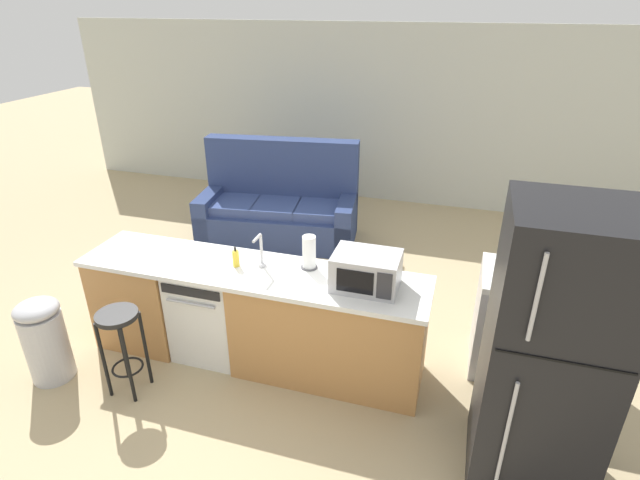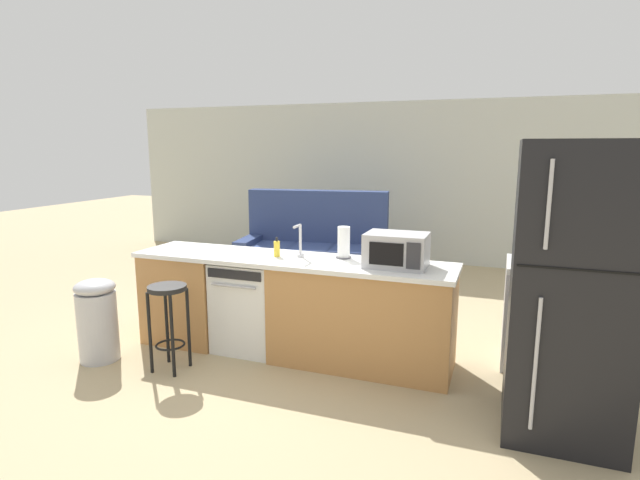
{
  "view_description": "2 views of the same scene",
  "coord_description": "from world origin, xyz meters",
  "px_view_note": "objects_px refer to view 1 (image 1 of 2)",
  "views": [
    {
      "loc": [
        1.73,
        -3.24,
        2.9
      ],
      "look_at": [
        0.68,
        0.21,
        1.14
      ],
      "focal_mm": 28.0,
      "sensor_mm": 36.0,
      "label": 1
    },
    {
      "loc": [
        1.92,
        -3.98,
        1.87
      ],
      "look_at": [
        0.33,
        0.29,
        1.02
      ],
      "focal_mm": 28.0,
      "sensor_mm": 36.0,
      "label": 2
    }
  ],
  "objects_px": {
    "stove_range": "(523,322)",
    "soap_bottle": "(236,258)",
    "bar_stool": "(121,335)",
    "refrigerator": "(548,355)",
    "kettle": "(560,277)",
    "dishwasher": "(212,310)",
    "couch": "(280,208)",
    "paper_towel_roll": "(309,253)",
    "microwave": "(366,271)",
    "trash_bin": "(45,339)"
  },
  "relations": [
    {
      "from": "stove_range",
      "to": "soap_bottle",
      "type": "xyz_separation_m",
      "value": [
        -2.33,
        -0.54,
        0.52
      ]
    },
    {
      "from": "stove_range",
      "to": "bar_stool",
      "type": "bearing_deg",
      "value": -158.01
    },
    {
      "from": "refrigerator",
      "to": "bar_stool",
      "type": "bearing_deg",
      "value": -177.7
    },
    {
      "from": "kettle",
      "to": "refrigerator",
      "type": "bearing_deg",
      "value": -99.85
    },
    {
      "from": "dishwasher",
      "to": "couch",
      "type": "bearing_deg",
      "value": 97.0
    },
    {
      "from": "dishwasher",
      "to": "stove_range",
      "type": "height_order",
      "value": "stove_range"
    },
    {
      "from": "soap_bottle",
      "to": "stove_range",
      "type": "bearing_deg",
      "value": 12.96
    },
    {
      "from": "paper_towel_roll",
      "to": "microwave",
      "type": "bearing_deg",
      "value": -17.95
    },
    {
      "from": "refrigerator",
      "to": "paper_towel_roll",
      "type": "distance_m",
      "value": 1.89
    },
    {
      "from": "stove_range",
      "to": "kettle",
      "type": "xyz_separation_m",
      "value": [
        0.17,
        -0.13,
        0.53
      ]
    },
    {
      "from": "refrigerator",
      "to": "paper_towel_roll",
      "type": "height_order",
      "value": "refrigerator"
    },
    {
      "from": "refrigerator",
      "to": "bar_stool",
      "type": "distance_m",
      "value": 3.05
    },
    {
      "from": "paper_towel_roll",
      "to": "soap_bottle",
      "type": "distance_m",
      "value": 0.61
    },
    {
      "from": "stove_range",
      "to": "paper_towel_roll",
      "type": "height_order",
      "value": "paper_towel_roll"
    },
    {
      "from": "bar_stool",
      "to": "soap_bottle",
      "type": "bearing_deg",
      "value": 44.76
    },
    {
      "from": "stove_range",
      "to": "microwave",
      "type": "bearing_deg",
      "value": -156.07
    },
    {
      "from": "paper_towel_roll",
      "to": "soap_bottle",
      "type": "xyz_separation_m",
      "value": [
        -0.58,
        -0.15,
        -0.07
      ]
    },
    {
      "from": "refrigerator",
      "to": "couch",
      "type": "relative_size",
      "value": 0.91
    },
    {
      "from": "dishwasher",
      "to": "refrigerator",
      "type": "xyz_separation_m",
      "value": [
        2.6,
        -0.55,
        0.54
      ]
    },
    {
      "from": "dishwasher",
      "to": "bar_stool",
      "type": "height_order",
      "value": "dishwasher"
    },
    {
      "from": "dishwasher",
      "to": "microwave",
      "type": "relative_size",
      "value": 1.68
    },
    {
      "from": "paper_towel_roll",
      "to": "bar_stool",
      "type": "xyz_separation_m",
      "value": [
        -1.27,
        -0.83,
        -0.5
      ]
    },
    {
      "from": "dishwasher",
      "to": "couch",
      "type": "xyz_separation_m",
      "value": [
        -0.3,
        2.43,
        -0.03
      ]
    },
    {
      "from": "soap_bottle",
      "to": "bar_stool",
      "type": "distance_m",
      "value": 1.06
    },
    {
      "from": "refrigerator",
      "to": "paper_towel_roll",
      "type": "xyz_separation_m",
      "value": [
        -1.75,
        0.71,
        0.08
      ]
    },
    {
      "from": "stove_range",
      "to": "trash_bin",
      "type": "distance_m",
      "value": 3.95
    },
    {
      "from": "stove_range",
      "to": "couch",
      "type": "height_order",
      "value": "couch"
    },
    {
      "from": "trash_bin",
      "to": "couch",
      "type": "bearing_deg",
      "value": 75.09
    },
    {
      "from": "kettle",
      "to": "couch",
      "type": "bearing_deg",
      "value": 146.77
    },
    {
      "from": "dishwasher",
      "to": "refrigerator",
      "type": "relative_size",
      "value": 0.44
    },
    {
      "from": "dishwasher",
      "to": "trash_bin",
      "type": "height_order",
      "value": "dishwasher"
    },
    {
      "from": "microwave",
      "to": "bar_stool",
      "type": "height_order",
      "value": "microwave"
    },
    {
      "from": "soap_bottle",
      "to": "kettle",
      "type": "height_order",
      "value": "kettle"
    },
    {
      "from": "refrigerator",
      "to": "soap_bottle",
      "type": "relative_size",
      "value": 10.9
    },
    {
      "from": "kettle",
      "to": "dishwasher",
      "type": "bearing_deg",
      "value": -171.32
    },
    {
      "from": "refrigerator",
      "to": "bar_stool",
      "type": "relative_size",
      "value": 2.59
    },
    {
      "from": "couch",
      "to": "dishwasher",
      "type": "bearing_deg",
      "value": -83.0
    },
    {
      "from": "refrigerator",
      "to": "microwave",
      "type": "height_order",
      "value": "refrigerator"
    },
    {
      "from": "refrigerator",
      "to": "microwave",
      "type": "bearing_deg",
      "value": 156.13
    },
    {
      "from": "dishwasher",
      "to": "kettle",
      "type": "xyz_separation_m",
      "value": [
        2.77,
        0.42,
        0.56
      ]
    },
    {
      "from": "microwave",
      "to": "couch",
      "type": "xyz_separation_m",
      "value": [
        -1.66,
        2.43,
        -0.65
      ]
    },
    {
      "from": "paper_towel_roll",
      "to": "bar_stool",
      "type": "distance_m",
      "value": 1.6
    },
    {
      "from": "paper_towel_roll",
      "to": "couch",
      "type": "bearing_deg",
      "value": 116.92
    },
    {
      "from": "kettle",
      "to": "microwave",
      "type": "bearing_deg",
      "value": -163.23
    },
    {
      "from": "dishwasher",
      "to": "microwave",
      "type": "distance_m",
      "value": 1.5
    },
    {
      "from": "kettle",
      "to": "paper_towel_roll",
      "type": "bearing_deg",
      "value": -172.27
    },
    {
      "from": "microwave",
      "to": "couch",
      "type": "distance_m",
      "value": 3.02
    },
    {
      "from": "paper_towel_roll",
      "to": "couch",
      "type": "relative_size",
      "value": 0.13
    },
    {
      "from": "dishwasher",
      "to": "microwave",
      "type": "height_order",
      "value": "microwave"
    },
    {
      "from": "dishwasher",
      "to": "bar_stool",
      "type": "xyz_separation_m",
      "value": [
        -0.42,
        -0.67,
        0.11
      ]
    }
  ]
}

